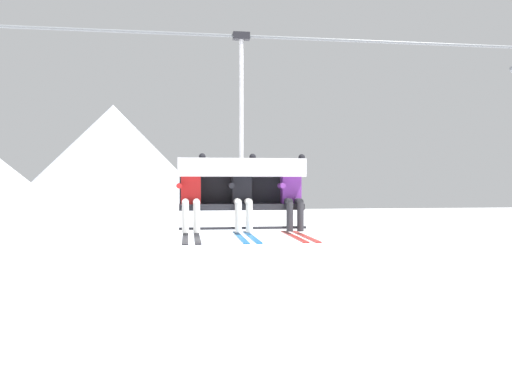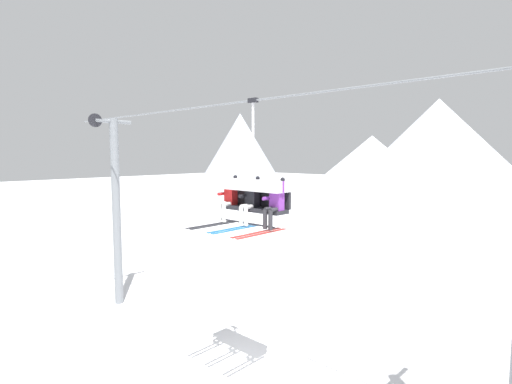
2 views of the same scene
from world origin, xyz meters
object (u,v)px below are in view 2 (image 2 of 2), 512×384
(chairlift_chair, at_px, (255,189))
(skier_purple, at_px, (274,203))
(skier_black, at_px, (249,201))
(lift_tower_near, at_px, (116,207))
(skier_red, at_px, (228,198))

(chairlift_chair, bearing_deg, skier_purple, -14.26)
(chairlift_chair, relative_size, skier_black, 1.91)
(lift_tower_near, xyz_separation_m, chairlift_chair, (8.98, -0.71, 1.38))
(chairlift_chair, bearing_deg, skier_black, -89.11)
(lift_tower_near, relative_size, skier_red, 4.86)
(skier_red, bearing_deg, chairlift_chair, 14.37)
(lift_tower_near, distance_m, skier_black, 9.09)
(skier_purple, bearing_deg, lift_tower_near, 174.63)
(lift_tower_near, bearing_deg, skier_purple, -5.37)
(chairlift_chair, relative_size, skier_purple, 1.91)
(lift_tower_near, xyz_separation_m, skier_purple, (9.82, -0.92, 1.08))
(lift_tower_near, relative_size, skier_black, 4.86)
(lift_tower_near, distance_m, skier_red, 8.27)
(lift_tower_near, xyz_separation_m, skier_black, (8.98, -0.92, 1.08))
(skier_black, bearing_deg, skier_purple, 0.00)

